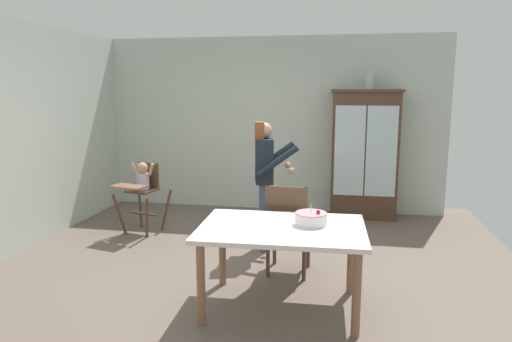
% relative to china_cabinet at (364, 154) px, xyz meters
% --- Properties ---
extents(ground_plane, '(6.24, 6.24, 0.00)m').
position_rel_china_cabinet_xyz_m(ground_plane, '(-1.44, -2.37, -0.96)').
color(ground_plane, '#66564C').
extents(wall_back, '(5.32, 0.06, 2.70)m').
position_rel_china_cabinet_xyz_m(wall_back, '(-1.44, 0.26, 0.39)').
color(wall_back, beige).
rests_on(wall_back, ground_plane).
extents(wall_left, '(0.06, 5.32, 2.70)m').
position_rel_china_cabinet_xyz_m(wall_left, '(-4.07, -2.37, 0.39)').
color(wall_left, beige).
rests_on(wall_left, ground_plane).
extents(china_cabinet, '(1.01, 0.48, 1.90)m').
position_rel_china_cabinet_xyz_m(china_cabinet, '(0.00, 0.00, 0.00)').
color(china_cabinet, '#4C3323').
rests_on(china_cabinet, ground_plane).
extents(ceramic_vase, '(0.13, 0.13, 0.27)m').
position_rel_china_cabinet_xyz_m(ceramic_vase, '(0.03, 0.00, 1.06)').
color(ceramic_vase, '#B2B7B2').
rests_on(ceramic_vase, china_cabinet).
extents(high_chair_with_toddler, '(0.69, 0.77, 0.95)m').
position_rel_china_cabinet_xyz_m(high_chair_with_toddler, '(-2.93, -1.30, -0.30)').
color(high_chair_with_toddler, '#4C3323').
rests_on(high_chair_with_toddler, ground_plane).
extents(adult_person, '(0.58, 0.56, 1.53)m').
position_rel_china_cabinet_xyz_m(adult_person, '(-1.22, -1.67, 0.01)').
color(adult_person, '#3D4C6B').
rests_on(adult_person, ground_plane).
extents(dining_table, '(1.45, 1.02, 0.74)m').
position_rel_china_cabinet_xyz_m(dining_table, '(-0.83, -3.14, -0.31)').
color(dining_table, silver).
rests_on(dining_table, ground_plane).
extents(birthday_cake, '(0.28, 0.28, 0.19)m').
position_rel_china_cabinet_xyz_m(birthday_cake, '(-0.59, -3.04, -0.16)').
color(birthday_cake, white).
rests_on(birthday_cake, dining_table).
extents(dining_chair_far_side, '(0.46, 0.46, 0.96)m').
position_rel_china_cabinet_xyz_m(dining_chair_far_side, '(-0.86, -2.43, -0.40)').
color(dining_chair_far_side, '#4C3323').
rests_on(dining_chair_far_side, ground_plane).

